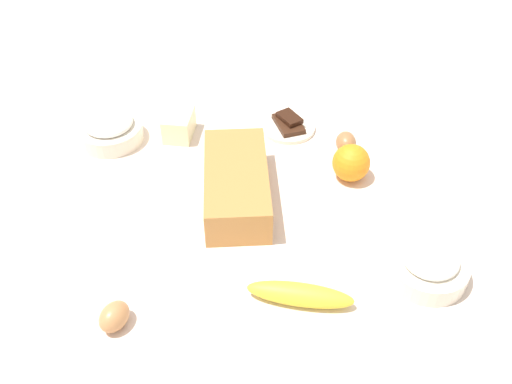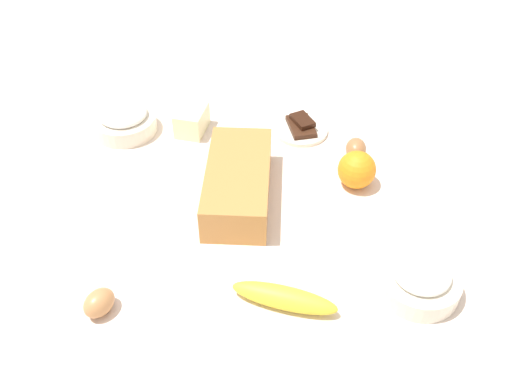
{
  "view_description": "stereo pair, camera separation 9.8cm",
  "coord_description": "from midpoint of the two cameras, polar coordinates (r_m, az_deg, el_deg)",
  "views": [
    {
      "loc": [
        -0.86,
        0.16,
        0.83
      ],
      "look_at": [
        0.0,
        0.0,
        0.04
      ],
      "focal_mm": 40.4,
      "sensor_mm": 36.0,
      "label": 1
    },
    {
      "loc": [
        -0.87,
        0.07,
        0.83
      ],
      "look_at": [
        0.0,
        0.0,
        0.04
      ],
      "focal_mm": 40.4,
      "sensor_mm": 36.0,
      "label": 2
    }
  ],
  "objects": [
    {
      "name": "sugar_bowl",
      "position": [
        1.42,
        -11.03,
        6.98
      ],
      "size": [
        0.15,
        0.15,
        0.07
      ],
      "color": "silver",
      "rests_on": "ground_plane"
    },
    {
      "name": "egg_beside_bowl",
      "position": [
        1.03,
        -12.65,
        -10.77
      ],
      "size": [
        0.08,
        0.07,
        0.05
      ],
      "primitive_type": "ellipsoid",
      "rotation": [
        0.0,
        1.57,
        5.65
      ],
      "color": "#BA7E4C",
      "rests_on": "ground_plane"
    },
    {
      "name": "banana",
      "position": [
        1.02,
        5.6,
        -10.5
      ],
      "size": [
        0.11,
        0.19,
        0.04
      ],
      "primitive_type": "ellipsoid",
      "rotation": [
        0.0,
        0.0,
        1.21
      ],
      "color": "yellow",
      "rests_on": "ground_plane"
    },
    {
      "name": "loaf_pan",
      "position": [
        1.2,
        0.53,
        0.92
      ],
      "size": [
        0.29,
        0.16,
        0.08
      ],
      "rotation": [
        0.0,
        0.0,
        -0.13
      ],
      "color": "#B77A3D",
      "rests_on": "ground_plane"
    },
    {
      "name": "egg_near_butter",
      "position": [
        1.34,
        11.93,
        4.13
      ],
      "size": [
        0.07,
        0.06,
        0.05
      ],
      "primitive_type": "ellipsoid",
      "rotation": [
        0.0,
        1.57,
        6.09
      ],
      "color": "#9E6A40",
      "rests_on": "ground_plane"
    },
    {
      "name": "orange_fruit",
      "position": [
        1.26,
        12.15,
        2.09
      ],
      "size": [
        0.08,
        0.08,
        0.08
      ],
      "primitive_type": "sphere",
      "color": "orange",
      "rests_on": "ground_plane"
    },
    {
      "name": "butter_block",
      "position": [
        1.4,
        -4.39,
        7.04
      ],
      "size": [
        0.11,
        0.09,
        0.06
      ],
      "primitive_type": "cube",
      "rotation": [
        0.0,
        0.0,
        -0.31
      ],
      "color": "#F4EDB2",
      "rests_on": "ground_plane"
    },
    {
      "name": "chocolate_plate",
      "position": [
        1.41,
        6.48,
        6.24
      ],
      "size": [
        0.13,
        0.13,
        0.03
      ],
      "color": "silver",
      "rests_on": "ground_plane"
    },
    {
      "name": "ground_plane",
      "position": [
        1.21,
        2.31,
        -1.85
      ],
      "size": [
        2.4,
        2.4,
        0.02
      ],
      "primitive_type": "cube",
      "color": "beige"
    },
    {
      "name": "flour_bowl",
      "position": [
        1.08,
        18.47,
        -8.36
      ],
      "size": [
        0.15,
        0.15,
        0.07
      ],
      "color": "silver",
      "rests_on": "ground_plane"
    }
  ]
}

